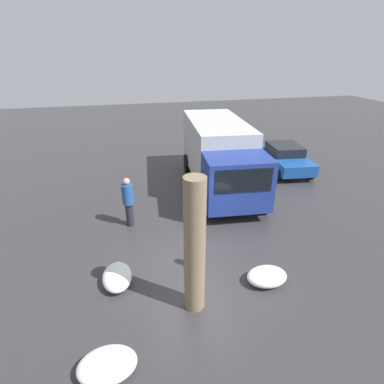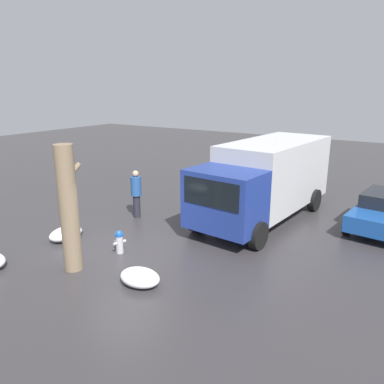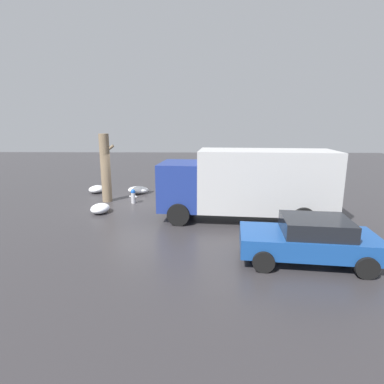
{
  "view_description": "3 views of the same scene",
  "coord_description": "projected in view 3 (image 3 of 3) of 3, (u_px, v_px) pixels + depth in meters",
  "views": [
    {
      "loc": [
        -6.9,
        1.75,
        5.88
      ],
      "look_at": [
        2.43,
        -0.52,
        1.27
      ],
      "focal_mm": 28.0,
      "sensor_mm": 36.0,
      "label": 1
    },
    {
      "loc": [
        -7.72,
        -7.58,
        4.95
      ],
      "look_at": [
        3.34,
        -0.5,
        1.23
      ],
      "focal_mm": 35.0,
      "sensor_mm": 36.0,
      "label": 2
    },
    {
      "loc": [
        3.39,
        -14.88,
        3.91
      ],
      "look_at": [
        3.05,
        -1.23,
        0.88
      ],
      "focal_mm": 28.0,
      "sensor_mm": 36.0,
      "label": 3
    }
  ],
  "objects": [
    {
      "name": "ground_plane",
      "position": [
        134.0,
        203.0,
        15.45
      ],
      "size": [
        60.0,
        60.0,
        0.0
      ],
      "primitive_type": "plane",
      "color": "#333033"
    },
    {
      "name": "tree_trunk",
      "position": [
        106.0,
        168.0,
        15.46
      ],
      "size": [
        0.77,
        0.5,
        3.52
      ],
      "color": "#7F6B51",
      "rests_on": "ground_plane"
    },
    {
      "name": "parked_car",
      "position": [
        309.0,
        239.0,
        8.7
      ],
      "size": [
        4.04,
        2.29,
        1.33
      ],
      "rotation": [
        0.0,
        0.0,
        1.46
      ],
      "color": "#194793",
      "rests_on": "ground_plane"
    },
    {
      "name": "delivery_truck",
      "position": [
        248.0,
        182.0,
        12.51
      ],
      "size": [
        7.28,
        3.2,
        2.94
      ],
      "rotation": [
        0.0,
        0.0,
        1.48
      ],
      "color": "navy",
      "rests_on": "ground_plane"
    },
    {
      "name": "snow_pile_curbside",
      "position": [
        138.0,
        190.0,
        17.59
      ],
      "size": [
        1.2,
        0.79,
        0.43
      ],
      "color": "white",
      "rests_on": "ground_plane"
    },
    {
      "name": "fire_hydrant",
      "position": [
        133.0,
        196.0,
        15.37
      ],
      "size": [
        0.44,
        0.34,
        0.73
      ],
      "rotation": [
        0.0,
        0.0,
        1.3
      ],
      "color": "#B7B7BC",
      "rests_on": "ground_plane"
    },
    {
      "name": "snow_pile_by_tree",
      "position": [
        97.0,
        189.0,
        17.88
      ],
      "size": [
        0.87,
        1.19,
        0.41
      ],
      "color": "white",
      "rests_on": "ground_plane"
    },
    {
      "name": "pedestrian",
      "position": [
        189.0,
        178.0,
        16.84
      ],
      "size": [
        0.41,
        0.41,
        1.87
      ],
      "rotation": [
        0.0,
        0.0,
        1.36
      ],
      "color": "#23232D",
      "rests_on": "ground_plane"
    },
    {
      "name": "snow_pile_by_hydrant",
      "position": [
        100.0,
        208.0,
        13.69
      ],
      "size": [
        0.82,
        1.13,
        0.42
      ],
      "color": "white",
      "rests_on": "ground_plane"
    }
  ]
}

